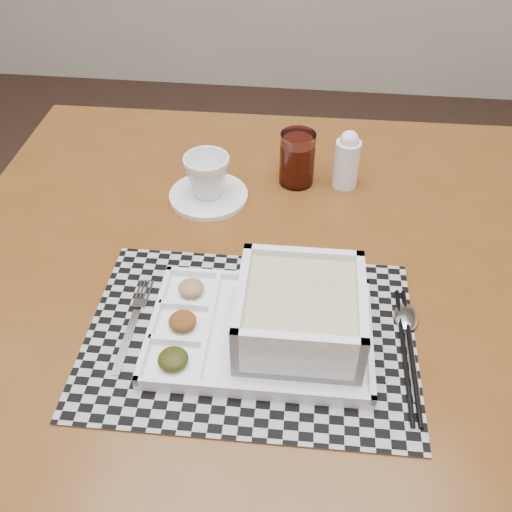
{
  "coord_description": "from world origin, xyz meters",
  "views": [
    {
      "loc": [
        0.95,
        -0.59,
        1.49
      ],
      "look_at": [
        0.88,
        0.03,
        0.92
      ],
      "focal_mm": 40.0,
      "sensor_mm": 36.0,
      "label": 1
    }
  ],
  "objects_px": {
    "dining_table": "(266,321)",
    "serving_tray": "(287,319)",
    "juice_glass": "(297,160)",
    "cup": "(207,176)",
    "creamer_bottle": "(347,160)"
  },
  "relations": [
    {
      "from": "dining_table",
      "to": "juice_glass",
      "type": "bearing_deg",
      "value": 84.43
    },
    {
      "from": "cup",
      "to": "juice_glass",
      "type": "height_order",
      "value": "juice_glass"
    },
    {
      "from": "serving_tray",
      "to": "juice_glass",
      "type": "bearing_deg",
      "value": 91.53
    },
    {
      "from": "dining_table",
      "to": "creamer_bottle",
      "type": "xyz_separation_m",
      "value": [
        0.12,
        0.3,
        0.14
      ]
    },
    {
      "from": "dining_table",
      "to": "cup",
      "type": "relative_size",
      "value": 13.14
    },
    {
      "from": "dining_table",
      "to": "serving_tray",
      "type": "xyz_separation_m",
      "value": [
        0.04,
        -0.1,
        0.13
      ]
    },
    {
      "from": "serving_tray",
      "to": "juice_glass",
      "type": "relative_size",
      "value": 3.05
    },
    {
      "from": "cup",
      "to": "juice_glass",
      "type": "bearing_deg",
      "value": 9.82
    },
    {
      "from": "serving_tray",
      "to": "dining_table",
      "type": "bearing_deg",
      "value": 110.77
    },
    {
      "from": "juice_glass",
      "to": "cup",
      "type": "bearing_deg",
      "value": -155.58
    },
    {
      "from": "dining_table",
      "to": "serving_tray",
      "type": "distance_m",
      "value": 0.17
    },
    {
      "from": "dining_table",
      "to": "juice_glass",
      "type": "height_order",
      "value": "juice_glass"
    },
    {
      "from": "creamer_bottle",
      "to": "juice_glass",
      "type": "bearing_deg",
      "value": -179.83
    },
    {
      "from": "juice_glass",
      "to": "creamer_bottle",
      "type": "xyz_separation_m",
      "value": [
        0.09,
        0.0,
        0.01
      ]
    },
    {
      "from": "dining_table",
      "to": "juice_glass",
      "type": "xyz_separation_m",
      "value": [
        0.03,
        0.3,
        0.14
      ]
    }
  ]
}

